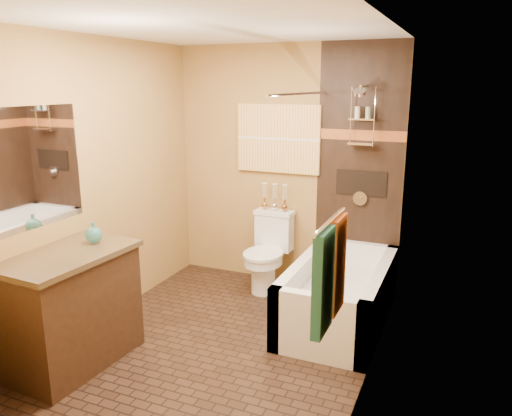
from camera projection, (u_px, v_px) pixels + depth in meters
The scene contains 23 objects.
floor at pixel (222, 342), 4.17m from camera, with size 3.00×3.00×0.00m, color black.
wall_left at pixel (97, 185), 4.33m from camera, with size 0.02×3.00×2.50m, color #AC7A42.
wall_right at pixel (376, 212), 3.41m from camera, with size 0.02×3.00×2.50m, color #AC7A42.
wall_back at pixel (286, 168), 5.21m from camera, with size 2.40×0.02×2.50m, color #AC7A42.
wall_front at pixel (85, 257), 2.53m from camera, with size 2.40×0.02×2.50m, color #AC7A42.
ceiling at pixel (217, 27), 3.56m from camera, with size 3.00×3.00×0.00m, color silver.
alcove_tile_back at pixel (359, 173), 4.90m from camera, with size 0.85×0.01×2.50m, color black.
alcove_tile_right at pixel (391, 191), 4.08m from camera, with size 0.01×1.50×2.50m, color black.
mosaic_band_back at pixel (361, 135), 4.80m from camera, with size 0.85×0.01×0.10m, color maroon.
mosaic_band_right at pixel (393, 146), 4.00m from camera, with size 0.01×1.50×0.10m, color maroon.
alcove_niche at pixel (361, 183), 4.91m from camera, with size 0.50×0.01×0.25m, color black.
shower_fixtures at pixel (362, 131), 4.69m from camera, with size 0.24×0.33×1.16m.
curtain_rod at pixel (301, 94), 4.20m from camera, with size 0.03×0.03×1.55m, color silver.
towel_bar at pixel (330, 221), 2.44m from camera, with size 0.02×0.02×0.55m, color silver.
towel_teal at pixel (323, 282), 2.39m from camera, with size 0.05×0.22×0.52m, color #1D6063.
towel_rust at pixel (336, 265), 2.62m from camera, with size 0.05×0.22×0.52m, color #94451A.
sunset_painting at pixel (278, 139), 5.14m from camera, with size 0.90×0.04×0.70m, color gold.
vanity_mirror at pixel (29, 169), 3.62m from camera, with size 0.01×1.00×0.90m, color white.
bathtub at pixel (339, 299), 4.48m from camera, with size 0.80×1.50×0.55m.
toilet at pixel (268, 252), 5.18m from camera, with size 0.41×0.61×0.80m.
vanity at pixel (70, 308), 3.78m from camera, with size 0.68×1.05×0.89m.
teal_bottle at pixel (94, 233), 3.87m from camera, with size 0.13×0.13×0.21m, color teal, non-canonical shape.
bud_vases at pixel (275, 196), 5.21m from camera, with size 0.28×0.06×0.28m.
Camera 1 is at (1.74, -3.36, 2.11)m, focal length 35.00 mm.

